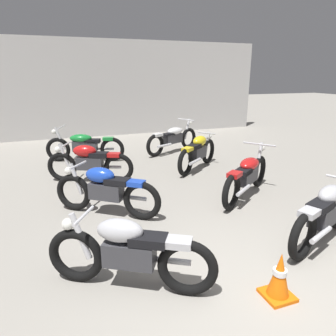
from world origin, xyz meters
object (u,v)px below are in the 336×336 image
(motorcycle_right_row_3, at_px, (173,138))
(motorcycle_right_row_1, at_px, (247,175))
(traffic_cone, at_px, (279,276))
(motorcycle_right_row_2, at_px, (198,152))
(motorcycle_left_row_1, at_px, (106,190))
(motorcycle_left_row_2, at_px, (89,162))
(motorcycle_right_row_0, at_px, (325,213))
(motorcycle_left_row_0, at_px, (129,252))
(motorcycle_left_row_3, at_px, (85,145))

(motorcycle_right_row_3, bearing_deg, motorcycle_right_row_1, -89.37)
(motorcycle_right_row_3, xyz_separation_m, traffic_cone, (-1.31, -6.55, -0.19))
(motorcycle_right_row_2, distance_m, motorcycle_right_row_3, 1.89)
(motorcycle_left_row_1, bearing_deg, motorcycle_right_row_1, -2.46)
(motorcycle_right_row_1, bearing_deg, motorcycle_left_row_2, 144.70)
(motorcycle_right_row_0, bearing_deg, motorcycle_left_row_1, 144.15)
(motorcycle_right_row_2, bearing_deg, motorcycle_left_row_2, -179.00)
(motorcycle_left_row_0, xyz_separation_m, motorcycle_right_row_2, (2.74, 3.94, 0.00))
(motorcycle_left_row_0, xyz_separation_m, motorcycle_left_row_1, (0.08, 2.02, 0.00))
(motorcycle_right_row_1, bearing_deg, traffic_cone, -117.24)
(traffic_cone, bearing_deg, motorcycle_right_row_3, 78.67)
(motorcycle_left_row_1, bearing_deg, motorcycle_left_row_2, 91.64)
(motorcycle_left_row_2, height_order, motorcycle_right_row_1, motorcycle_right_row_1)
(motorcycle_left_row_2, height_order, traffic_cone, motorcycle_left_row_2)
(motorcycle_right_row_0, height_order, motorcycle_right_row_2, same)
(motorcycle_right_row_1, bearing_deg, motorcycle_right_row_0, -89.18)
(motorcycle_left_row_3, bearing_deg, motorcycle_left_row_1, -90.41)
(motorcycle_left_row_2, relative_size, motorcycle_right_row_2, 1.14)
(motorcycle_left_row_2, bearing_deg, motorcycle_right_row_1, -35.30)
(motorcycle_right_row_0, relative_size, motorcycle_right_row_3, 0.93)
(motorcycle_left_row_3, height_order, motorcycle_right_row_0, motorcycle_left_row_3)
(motorcycle_left_row_2, relative_size, traffic_cone, 3.41)
(motorcycle_left_row_3, distance_m, motorcycle_right_row_1, 4.67)
(motorcycle_left_row_0, distance_m, motorcycle_right_row_1, 3.42)
(motorcycle_left_row_2, xyz_separation_m, motorcycle_right_row_1, (2.80, -1.99, -0.01))
(motorcycle_right_row_1, bearing_deg, motorcycle_right_row_3, 90.63)
(motorcycle_left_row_1, height_order, motorcycle_right_row_0, same)
(motorcycle_right_row_2, xyz_separation_m, motorcycle_right_row_3, (0.06, 1.89, -0.01))
(motorcycle_right_row_3, relative_size, traffic_cone, 3.72)
(motorcycle_left_row_0, distance_m, motorcycle_right_row_2, 4.80)
(motorcycle_right_row_0, distance_m, traffic_cone, 1.58)
(motorcycle_right_row_1, height_order, motorcycle_right_row_3, same)
(motorcycle_right_row_0, bearing_deg, motorcycle_left_row_0, -179.64)
(motorcycle_right_row_0, height_order, motorcycle_right_row_1, motorcycle_right_row_1)
(motorcycle_left_row_0, distance_m, motorcycle_right_row_0, 2.86)
(motorcycle_left_row_0, distance_m, traffic_cone, 1.66)
(motorcycle_right_row_1, bearing_deg, motorcycle_left_row_3, 125.64)
(motorcycle_left_row_0, xyz_separation_m, motorcycle_right_row_1, (2.83, 1.91, -0.01))
(motorcycle_right_row_2, bearing_deg, motorcycle_left_row_0, -124.79)
(motorcycle_left_row_2, bearing_deg, motorcycle_left_row_3, 87.48)
(motorcycle_left_row_3, bearing_deg, motorcycle_left_row_2, -92.52)
(motorcycle_left_row_3, bearing_deg, motorcycle_right_row_0, -64.19)
(motorcycle_left_row_0, relative_size, motorcycle_left_row_2, 0.95)
(motorcycle_left_row_0, height_order, motorcycle_left_row_1, same)
(motorcycle_left_row_0, bearing_deg, motorcycle_right_row_2, 55.21)
(motorcycle_left_row_3, bearing_deg, motorcycle_right_row_2, -33.94)
(motorcycle_right_row_0, distance_m, motorcycle_right_row_1, 1.89)
(motorcycle_right_row_3, distance_m, traffic_cone, 6.68)
(motorcycle_right_row_0, relative_size, motorcycle_right_row_1, 1.02)
(motorcycle_left_row_3, height_order, motorcycle_right_row_2, motorcycle_left_row_3)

